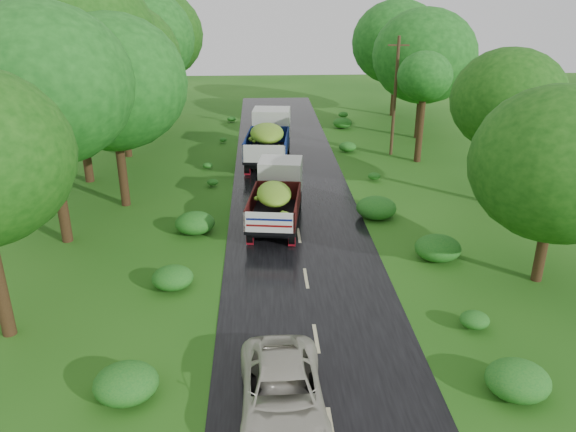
{
  "coord_description": "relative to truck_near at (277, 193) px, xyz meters",
  "views": [
    {
      "loc": [
        -1.7,
        -11.13,
        10.64
      ],
      "look_at": [
        -0.58,
        10.29,
        1.7
      ],
      "focal_mm": 35.0,
      "sensor_mm": 36.0,
      "label": 1
    }
  ],
  "objects": [
    {
      "name": "road",
      "position": [
        0.93,
        -8.72,
        -1.43
      ],
      "size": [
        6.5,
        80.0,
        0.02
      ],
      "primitive_type": "cube",
      "color": "black",
      "rests_on": "ground"
    },
    {
      "name": "utility_pole",
      "position": [
        8.0,
        11.03,
        2.48
      ],
      "size": [
        1.34,
        0.23,
        7.61
      ],
      "rotation": [
        0.0,
        0.0,
        -0.09
      ],
      "color": "#382616",
      "rests_on": "ground"
    },
    {
      "name": "car",
      "position": [
        -0.3,
        -13.1,
        -0.75
      ],
      "size": [
        2.28,
        4.81,
        1.33
      ],
      "primitive_type": "imported",
      "rotation": [
        0.0,
        0.0,
        0.02
      ],
      "color": "beige",
      "rests_on": "road"
    },
    {
      "name": "trees_left",
      "position": [
        -9.29,
        8.05,
        5.28
      ],
      "size": [
        6.93,
        34.89,
        9.73
      ],
      "color": "black",
      "rests_on": "ground"
    },
    {
      "name": "road_lines",
      "position": [
        0.93,
        -7.72,
        -1.42
      ],
      "size": [
        0.12,
        69.6,
        0.0
      ],
      "color": "#BFB78C",
      "rests_on": "road"
    },
    {
      "name": "truck_far",
      "position": [
        -0.16,
        10.04,
        0.21
      ],
      "size": [
        3.15,
        7.15,
        2.92
      ],
      "rotation": [
        0.0,
        0.0,
        -0.1
      ],
      "color": "black",
      "rests_on": "ground"
    },
    {
      "name": "trees_right",
      "position": [
        10.59,
        10.09,
        4.05
      ],
      "size": [
        4.97,
        32.84,
        7.84
      ],
      "color": "black",
      "rests_on": "ground"
    },
    {
      "name": "truck_near",
      "position": [
        0.0,
        0.0,
        0.0
      ],
      "size": [
        2.92,
        6.28,
        2.54
      ],
      "rotation": [
        0.0,
        0.0,
        -0.13
      ],
      "color": "black",
      "rests_on": "ground"
    },
    {
      "name": "ground",
      "position": [
        0.93,
        -13.72,
        -1.44
      ],
      "size": [
        120.0,
        120.0,
        0.0
      ],
      "primitive_type": "plane",
      "color": "#184B10",
      "rests_on": "ground"
    },
    {
      "name": "shrubs",
      "position": [
        0.93,
        0.28,
        -1.09
      ],
      "size": [
        11.9,
        44.0,
        0.7
      ],
      "color": "#165E1B",
      "rests_on": "ground"
    }
  ]
}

